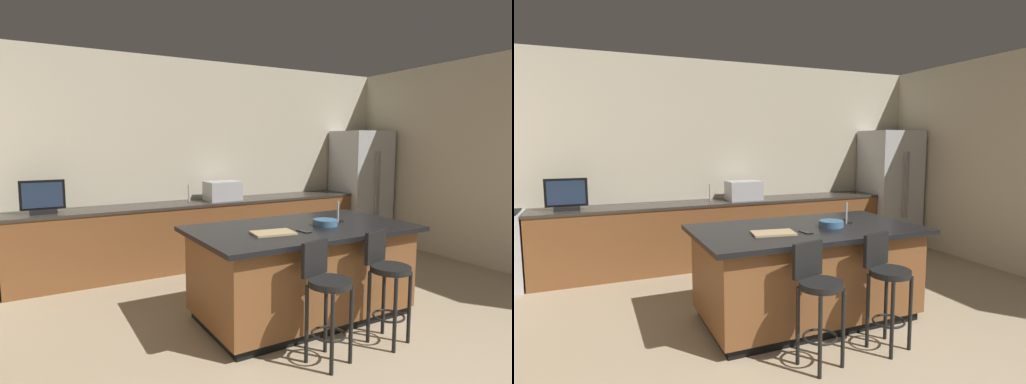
{
  "view_description": "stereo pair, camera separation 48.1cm",
  "coord_description": "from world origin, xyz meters",
  "views": [
    {
      "loc": [
        -2.23,
        -0.97,
        1.72
      ],
      "look_at": [
        0.18,
        3.34,
        1.14
      ],
      "focal_mm": 29.15,
      "sensor_mm": 36.0,
      "label": 1
    },
    {
      "loc": [
        -1.79,
        -1.19,
        1.72
      ],
      "look_at": [
        0.18,
        3.34,
        1.14
      ],
      "focal_mm": 29.15,
      "sensor_mm": 36.0,
      "label": 2
    }
  ],
  "objects": [
    {
      "name": "bar_stool_right",
      "position": [
        0.44,
        1.5,
        0.58
      ],
      "size": [
        0.35,
        0.37,
        0.97
      ],
      "rotation": [
        0.0,
        0.0,
        0.24
      ],
      "color": "black",
      "rests_on": "ground_plane"
    },
    {
      "name": "microwave",
      "position": [
        0.26,
        4.45,
        1.04
      ],
      "size": [
        0.48,
        0.36,
        0.27
      ],
      "primitive_type": "cube",
      "color": "#B7BABF",
      "rests_on": "counter_back"
    },
    {
      "name": "tv_monitor",
      "position": [
        -2.06,
        4.4,
        1.09
      ],
      "size": [
        0.48,
        0.16,
        0.39
      ],
      "color": "black",
      "rests_on": "counter_back"
    },
    {
      "name": "kitchen_island",
      "position": [
        0.12,
        2.31,
        0.47
      ],
      "size": [
        2.18,
        1.24,
        0.91
      ],
      "color": "black",
      "rests_on": "ground_plane"
    },
    {
      "name": "refrigerator",
      "position": [
        2.84,
        4.38,
        0.96
      ],
      "size": [
        0.83,
        0.78,
        1.93
      ],
      "color": "#B7BABF",
      "rests_on": "ground_plane"
    },
    {
      "name": "tv_remote",
      "position": [
        0.64,
        2.37,
        0.92
      ],
      "size": [
        0.09,
        0.18,
        0.02
      ],
      "primitive_type": "cube",
      "rotation": [
        0.0,
        0.0,
        -0.32
      ],
      "color": "black",
      "rests_on": "kitchen_island"
    },
    {
      "name": "counter_back",
      "position": [
        -0.06,
        4.45,
        0.45
      ],
      "size": [
        4.95,
        0.62,
        0.91
      ],
      "color": "brown",
      "rests_on": "ground_plane"
    },
    {
      "name": "cutting_board",
      "position": [
        -0.3,
        2.16,
        0.92
      ],
      "size": [
        0.41,
        0.29,
        0.02
      ],
      "primitive_type": "cube",
      "rotation": [
        0.0,
        0.0,
        -0.15
      ],
      "color": "tan",
      "rests_on": "kitchen_island"
    },
    {
      "name": "cell_phone",
      "position": [
        0.0,
        2.1,
        0.92
      ],
      "size": [
        0.08,
        0.16,
        0.01
      ],
      "primitive_type": "cube",
      "rotation": [
        0.0,
        0.0,
        0.09
      ],
      "color": "black",
      "rests_on": "kitchen_island"
    },
    {
      "name": "wall_back",
      "position": [
        0.0,
        4.83,
        1.46
      ],
      "size": [
        7.13,
        0.12,
        2.91
      ],
      "primitive_type": "cube",
      "color": "beige",
      "rests_on": "ground_plane"
    },
    {
      "name": "wall_right",
      "position": [
        3.37,
        2.42,
        1.46
      ],
      "size": [
        0.12,
        5.23,
        2.91
      ],
      "primitive_type": "cube",
      "color": "beige",
      "rests_on": "ground_plane"
    },
    {
      "name": "fruit_bowl",
      "position": [
        0.35,
        2.23,
        0.94
      ],
      "size": [
        0.24,
        0.24,
        0.06
      ],
      "primitive_type": "cylinder",
      "color": "#3F668C",
      "rests_on": "kitchen_island"
    },
    {
      "name": "sink_faucet_island",
      "position": [
        0.58,
        2.31,
        1.02
      ],
      "size": [
        0.02,
        0.02,
        0.22
      ],
      "primitive_type": "cylinder",
      "color": "#B2B2B7",
      "rests_on": "kitchen_island"
    },
    {
      "name": "sink_faucet_back",
      "position": [
        -0.22,
        4.55,
        1.03
      ],
      "size": [
        0.02,
        0.02,
        0.24
      ],
      "primitive_type": "cylinder",
      "color": "#B2B2B7",
      "rests_on": "counter_back"
    },
    {
      "name": "bar_stool_left",
      "position": [
        -0.22,
        1.49,
        0.57
      ],
      "size": [
        0.35,
        0.37,
        0.96
      ],
      "rotation": [
        0.0,
        0.0,
        0.25
      ],
      "color": "black",
      "rests_on": "ground_plane"
    }
  ]
}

